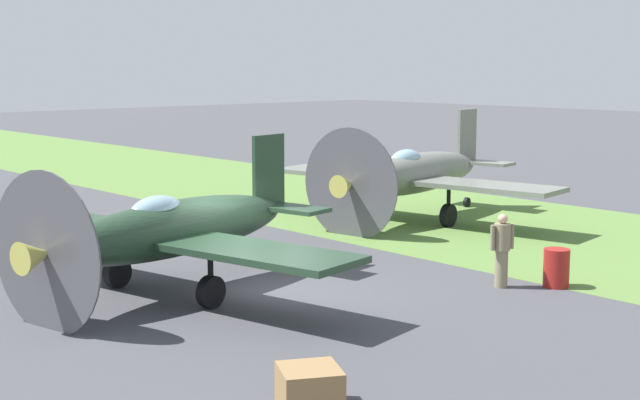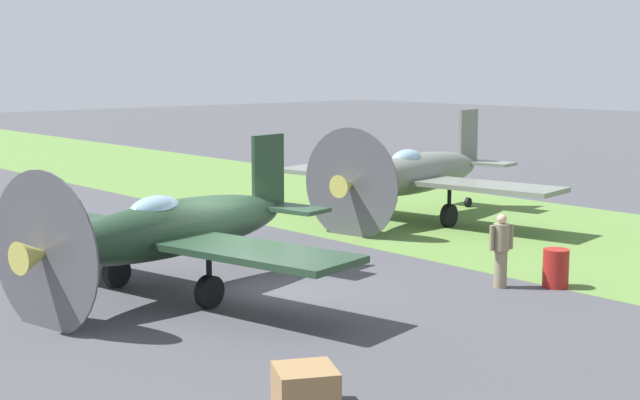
# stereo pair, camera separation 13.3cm
# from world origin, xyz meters

# --- Properties ---
(ground_plane) EXTENTS (160.00, 160.00, 0.00)m
(ground_plane) POSITION_xyz_m (0.00, 0.00, 0.00)
(ground_plane) COLOR #424247
(grass_verge) EXTENTS (120.00, 11.00, 0.01)m
(grass_verge) POSITION_xyz_m (0.00, -10.83, 0.00)
(grass_verge) COLOR #567A38
(grass_verge) RESTS_ON ground
(airplane_lead) EXTENTS (10.04, 8.02, 3.56)m
(airplane_lead) POSITION_xyz_m (1.16, 1.64, 1.49)
(airplane_lead) COLOR #233D28
(airplane_lead) RESTS_ON ground
(airplane_wingman) EXTENTS (10.48, 8.35, 3.71)m
(airplane_wingman) POSITION_xyz_m (4.25, -9.68, 1.55)
(airplane_wingman) COLOR slate
(airplane_wingman) RESTS_ON ground
(ground_crew_mechanic) EXTENTS (0.38, 0.60, 1.73)m
(ground_crew_mechanic) POSITION_xyz_m (-3.36, -4.40, 0.91)
(ground_crew_mechanic) COLOR #847A5B
(ground_crew_mechanic) RESTS_ON ground
(fuel_drum) EXTENTS (0.60, 0.60, 0.90)m
(fuel_drum) POSITION_xyz_m (-4.20, -5.38, 0.45)
(fuel_drum) COLOR maroon
(fuel_drum) RESTS_ON ground
(supply_crate) EXTENTS (1.22, 1.22, 0.64)m
(supply_crate) POSITION_xyz_m (-6.10, 3.88, 0.32)
(supply_crate) COLOR olive
(supply_crate) RESTS_ON ground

